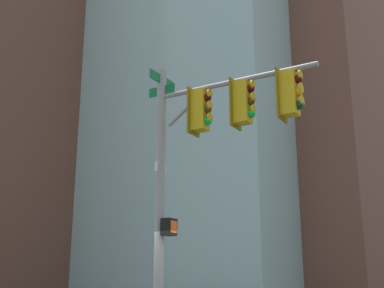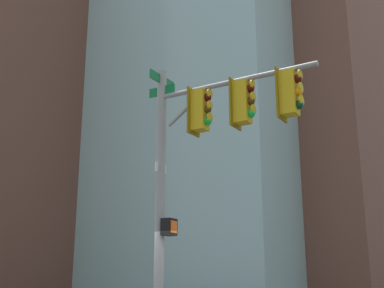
{
  "view_description": "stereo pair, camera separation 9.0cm",
  "coord_description": "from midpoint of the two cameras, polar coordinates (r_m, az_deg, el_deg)",
  "views": [
    {
      "loc": [
        9.14,
        8.02,
        1.42
      ],
      "look_at": [
        -0.03,
        1.04,
        4.54
      ],
      "focal_mm": 46.8,
      "sensor_mm": 36.0,
      "label": 1
    },
    {
      "loc": [
        9.09,
        8.09,
        1.42
      ],
      "look_at": [
        -0.03,
        1.04,
        4.54
      ],
      "focal_mm": 46.8,
      "sensor_mm": 36.0,
      "label": 2
    }
  ],
  "objects": [
    {
      "name": "signal_pole_assembly",
      "position": [
        11.75,
        1.44,
        0.24
      ],
      "size": [
        1.17,
        4.42,
        6.62
      ],
      "rotation": [
        0.0,
        0.0,
        1.69
      ],
      "color": "gray",
      "rests_on": "ground_plane"
    },
    {
      "name": "building_brick_nearside",
      "position": [
        54.48,
        11.6,
        4.07
      ],
      "size": [
        19.01,
        18.61,
        38.09
      ],
      "primitive_type": "cube",
      "color": "brown",
      "rests_on": "ground_plane"
    },
    {
      "name": "building_brick_midblock",
      "position": [
        57.05,
        -19.01,
        3.03
      ],
      "size": [
        23.0,
        16.53,
        36.78
      ],
      "primitive_type": "cube",
      "color": "brown",
      "rests_on": "ground_plane"
    }
  ]
}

